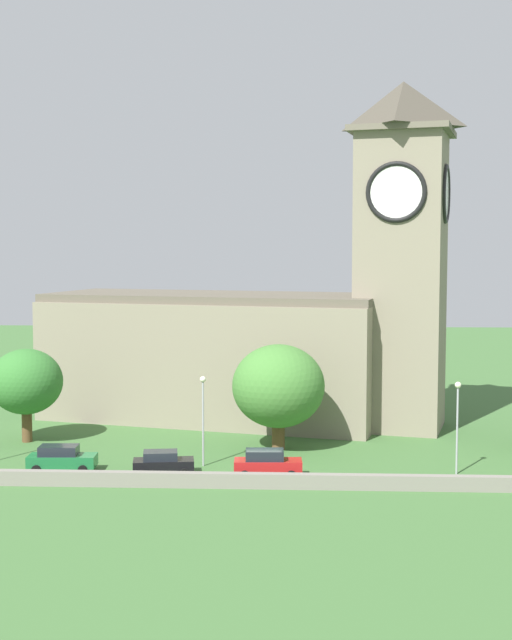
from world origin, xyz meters
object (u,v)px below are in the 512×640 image
object	(u,v)px
car_green	(61,458)
tree_churchyard	(26,382)
car_red	(267,463)
streetlamp_central	(457,412)
tree_riverside_east	(278,386)
streetlamp_west_mid	(203,406)
church	(262,330)
car_black	(163,462)

from	to	relation	value
car_green	tree_churchyard	distance (m)	11.41
car_green	car_red	bearing A→B (deg)	-3.71
car_green	streetlamp_central	xyz separation A→B (m)	(27.77, 0.58, 3.46)
tree_riverside_east	tree_churchyard	size ratio (longest dim) A/B	1.09
streetlamp_west_mid	car_red	bearing A→B (deg)	-31.89
car_red	streetlamp_west_mid	bearing A→B (deg)	148.11
car_red	streetlamp_central	world-z (taller)	streetlamp_central
church	streetlamp_central	size ratio (longest dim) A/B	5.85
car_green	car_black	bearing A→B (deg)	-3.47
tree_riverside_east	church	bearing A→B (deg)	98.45
car_red	tree_riverside_east	size ratio (longest dim) A/B	0.57
church	car_green	size ratio (longest dim) A/B	7.87
car_green	streetlamp_west_mid	size ratio (longest dim) A/B	0.74
car_green	streetlamp_west_mid	bearing A→B (deg)	11.47
car_red	car_green	bearing A→B (deg)	176.29
car_green	car_black	world-z (taller)	car_green
car_black	tree_churchyard	world-z (taller)	tree_churchyard
church	streetlamp_central	distance (m)	24.05
car_black	streetlamp_west_mid	world-z (taller)	streetlamp_west_mid
streetlamp_west_mid	tree_riverside_east	distance (m)	7.66
church	car_black	world-z (taller)	church
church	tree_riverside_east	world-z (taller)	church
streetlamp_central	tree_churchyard	bearing A→B (deg)	165.32
car_green	tree_churchyard	bearing A→B (deg)	120.00
church	tree_riverside_east	distance (m)	12.52
church	car_red	distance (m)	21.70
car_black	streetlamp_central	xyz separation A→B (m)	(20.48, 1.02, 3.56)
car_green	streetlamp_central	world-z (taller)	streetlamp_central
church	tree_churchyard	xyz separation A→B (m)	(-18.73, -10.20, -3.35)
streetlamp_west_mid	streetlamp_central	bearing A→B (deg)	-4.53
streetlamp_west_mid	tree_riverside_east	xyz separation A→B (m)	(5.30, 5.50, 0.58)
car_red	tree_riverside_east	xyz separation A→B (m)	(0.57, 8.44, 4.03)
car_green	car_black	xyz separation A→B (m)	(7.28, -0.44, -0.10)
tree_churchyard	car_red	bearing A→B (deg)	-27.11
tree_riverside_east	streetlamp_west_mid	bearing A→B (deg)	-133.97
tree_riverside_east	tree_churchyard	distance (m)	20.58
church	streetlamp_central	xyz separation A→B (m)	(14.39, -18.88, -3.87)
car_green	tree_riverside_east	bearing A→B (deg)	26.32
streetlamp_west_mid	tree_riverside_east	world-z (taller)	tree_riverside_east
church	car_green	distance (m)	24.73
streetlamp_central	car_black	bearing A→B (deg)	-177.14
car_black	streetlamp_central	size ratio (longest dim) A/B	0.68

